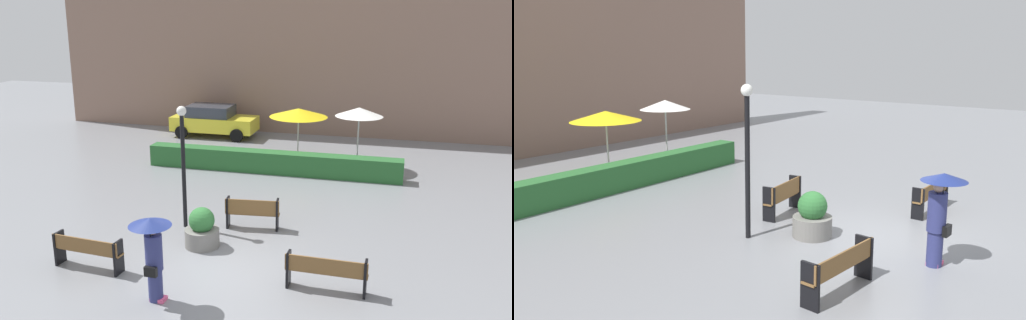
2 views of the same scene
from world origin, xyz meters
The scene contains 12 objects.
ground_plane centered at (0.00, 0.00, 0.00)m, with size 60.00×60.00×0.00m, color gray.
bench_near_left centered at (-3.15, -0.76, 0.51)m, with size 1.86×0.51×0.85m.
bench_near_right centered at (2.65, -0.33, 0.51)m, with size 1.87×0.36×0.85m.
bench_mid_center centered at (0.07, 2.75, 0.54)m, with size 1.59×0.52×0.91m.
pedestrian_with_umbrella centered at (-0.90, -1.73, 1.25)m, with size 0.92×0.92×1.96m.
planter_pot centered at (-0.92, 1.24, 0.47)m, with size 0.93×0.93×1.10m.
lamp_post centered at (-1.88, 2.40, 2.23)m, with size 0.28×0.28×3.59m.
patio_umbrella_yellow centered at (-0.01, 10.12, 2.10)m, with size 2.39×2.39×2.28m.
patio_umbrella_white centered at (2.45, 9.86, 2.30)m, with size 1.87×1.87×2.48m.
hedge_strip centered at (-0.73, 8.40, 0.42)m, with size 10.01×0.70×0.84m, color #28602D.
building_facade centered at (0.00, 16.00, 5.32)m, with size 28.00×1.20×10.64m, color #846656.
parked_car centered at (-5.01, 13.77, 0.82)m, with size 4.21×1.99×1.57m.
Camera 1 is at (4.02, -11.40, 6.18)m, focal length 38.01 mm.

